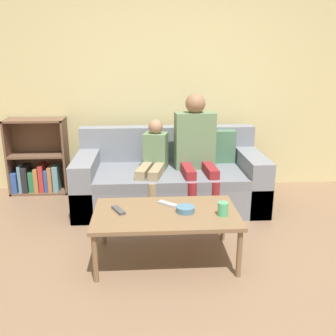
{
  "coord_description": "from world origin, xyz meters",
  "views": [
    {
      "loc": [
        -0.37,
        -2.15,
        1.58
      ],
      "look_at": [
        -0.17,
        1.08,
        0.59
      ],
      "focal_mm": 40.0,
      "sensor_mm": 36.0,
      "label": 1
    }
  ],
  "objects_px": {
    "cup_near": "(223,209)",
    "tv_remote_1": "(168,204)",
    "person_adult": "(196,144)",
    "tv_remote_0": "(118,210)",
    "bookshelf": "(38,165)",
    "coffee_table": "(166,216)",
    "snack_bowl": "(185,209)",
    "person_child": "(153,162)",
    "couch": "(170,180)"
  },
  "relations": [
    {
      "from": "couch",
      "to": "tv_remote_0",
      "type": "xyz_separation_m",
      "value": [
        -0.48,
        -1.13,
        0.15
      ]
    },
    {
      "from": "tv_remote_0",
      "to": "snack_bowl",
      "type": "height_order",
      "value": "snack_bowl"
    },
    {
      "from": "person_child",
      "to": "tv_remote_1",
      "type": "relative_size",
      "value": 5.83
    },
    {
      "from": "couch",
      "to": "snack_bowl",
      "type": "distance_m",
      "value": 1.18
    },
    {
      "from": "person_adult",
      "to": "tv_remote_0",
      "type": "relative_size",
      "value": 6.93
    },
    {
      "from": "person_adult",
      "to": "tv_remote_1",
      "type": "distance_m",
      "value": 1.05
    },
    {
      "from": "tv_remote_1",
      "to": "snack_bowl",
      "type": "xyz_separation_m",
      "value": [
        0.13,
        -0.14,
        0.01
      ]
    },
    {
      "from": "coffee_table",
      "to": "person_child",
      "type": "height_order",
      "value": "person_child"
    },
    {
      "from": "person_child",
      "to": "cup_near",
      "type": "height_order",
      "value": "person_child"
    },
    {
      "from": "cup_near",
      "to": "coffee_table",
      "type": "bearing_deg",
      "value": 168.61
    },
    {
      "from": "person_child",
      "to": "cup_near",
      "type": "bearing_deg",
      "value": -52.09
    },
    {
      "from": "bookshelf",
      "to": "person_adult",
      "type": "xyz_separation_m",
      "value": [
        1.79,
        -0.55,
        0.36
      ]
    },
    {
      "from": "tv_remote_0",
      "to": "bookshelf",
      "type": "bearing_deg",
      "value": 95.92
    },
    {
      "from": "bookshelf",
      "to": "tv_remote_0",
      "type": "bearing_deg",
      "value": -56.95
    },
    {
      "from": "cup_near",
      "to": "tv_remote_1",
      "type": "bearing_deg",
      "value": 151.62
    },
    {
      "from": "cup_near",
      "to": "tv_remote_1",
      "type": "xyz_separation_m",
      "value": [
        -0.4,
        0.22,
        -0.04
      ]
    },
    {
      "from": "person_child",
      "to": "tv_remote_0",
      "type": "xyz_separation_m",
      "value": [
        -0.29,
        -0.99,
        -0.11
      ]
    },
    {
      "from": "couch",
      "to": "snack_bowl",
      "type": "height_order",
      "value": "couch"
    },
    {
      "from": "bookshelf",
      "to": "snack_bowl",
      "type": "distance_m",
      "value": 2.28
    },
    {
      "from": "person_child",
      "to": "cup_near",
      "type": "xyz_separation_m",
      "value": [
        0.5,
        -1.12,
        -0.06
      ]
    },
    {
      "from": "cup_near",
      "to": "tv_remote_1",
      "type": "relative_size",
      "value": 0.65
    },
    {
      "from": "bookshelf",
      "to": "coffee_table",
      "type": "xyz_separation_m",
      "value": [
        1.41,
        -1.64,
        0.05
      ]
    },
    {
      "from": "bookshelf",
      "to": "cup_near",
      "type": "bearing_deg",
      "value": -43.21
    },
    {
      "from": "person_child",
      "to": "snack_bowl",
      "type": "relative_size",
      "value": 6.54
    },
    {
      "from": "tv_remote_1",
      "to": "person_adult",
      "type": "bearing_deg",
      "value": 20.49
    },
    {
      "from": "tv_remote_1",
      "to": "bookshelf",
      "type": "bearing_deg",
      "value": 84.22
    },
    {
      "from": "bookshelf",
      "to": "tv_remote_1",
      "type": "relative_size",
      "value": 5.46
    },
    {
      "from": "coffee_table",
      "to": "tv_remote_1",
      "type": "distance_m",
      "value": 0.14
    },
    {
      "from": "cup_near",
      "to": "snack_bowl",
      "type": "bearing_deg",
      "value": 164.06
    },
    {
      "from": "couch",
      "to": "person_child",
      "type": "xyz_separation_m",
      "value": [
        -0.19,
        -0.13,
        0.25
      ]
    },
    {
      "from": "couch",
      "to": "coffee_table",
      "type": "distance_m",
      "value": 1.17
    },
    {
      "from": "coffee_table",
      "to": "snack_bowl",
      "type": "relative_size",
      "value": 7.86
    },
    {
      "from": "person_adult",
      "to": "tv_remote_0",
      "type": "xyz_separation_m",
      "value": [
        -0.74,
        -1.05,
        -0.27
      ]
    },
    {
      "from": "tv_remote_0",
      "to": "tv_remote_1",
      "type": "distance_m",
      "value": 0.4
    },
    {
      "from": "cup_near",
      "to": "snack_bowl",
      "type": "xyz_separation_m",
      "value": [
        -0.28,
        0.08,
        -0.03
      ]
    },
    {
      "from": "person_adult",
      "to": "person_child",
      "type": "distance_m",
      "value": 0.48
    },
    {
      "from": "tv_remote_1",
      "to": "snack_bowl",
      "type": "distance_m",
      "value": 0.19
    },
    {
      "from": "bookshelf",
      "to": "person_adult",
      "type": "height_order",
      "value": "person_adult"
    },
    {
      "from": "couch",
      "to": "snack_bowl",
      "type": "relative_size",
      "value": 13.79
    },
    {
      "from": "coffee_table",
      "to": "snack_bowl",
      "type": "height_order",
      "value": "snack_bowl"
    },
    {
      "from": "couch",
      "to": "snack_bowl",
      "type": "bearing_deg",
      "value": -88.05
    },
    {
      "from": "person_adult",
      "to": "cup_near",
      "type": "distance_m",
      "value": 1.2
    },
    {
      "from": "coffee_table",
      "to": "person_child",
      "type": "distance_m",
      "value": 1.04
    },
    {
      "from": "bookshelf",
      "to": "coffee_table",
      "type": "height_order",
      "value": "bookshelf"
    },
    {
      "from": "person_adult",
      "to": "cup_near",
      "type": "relative_size",
      "value": 11.53
    },
    {
      "from": "coffee_table",
      "to": "cup_near",
      "type": "bearing_deg",
      "value": -11.39
    },
    {
      "from": "bookshelf",
      "to": "snack_bowl",
      "type": "height_order",
      "value": "bookshelf"
    },
    {
      "from": "person_adult",
      "to": "person_child",
      "type": "height_order",
      "value": "person_adult"
    },
    {
      "from": "person_adult",
      "to": "cup_near",
      "type": "xyz_separation_m",
      "value": [
        0.05,
        -1.18,
        -0.23
      ]
    },
    {
      "from": "bookshelf",
      "to": "cup_near",
      "type": "relative_size",
      "value": 8.41
    }
  ]
}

